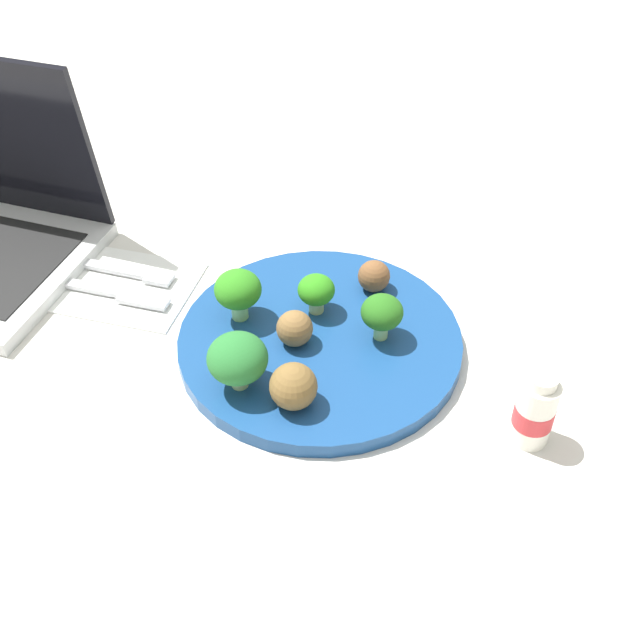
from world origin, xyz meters
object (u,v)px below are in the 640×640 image
at_px(meatball_far_rim, 293,386).
at_px(napkin, 115,284).
at_px(meatball_front_right, 374,276).
at_px(meatball_front_left, 295,328).
at_px(broccoli_floret_front_left, 316,291).
at_px(fork, 128,272).
at_px(yogurt_bottle, 535,411).
at_px(broccoli_floret_mid_right, 238,359).
at_px(plate, 320,341).
at_px(broccoli_floret_back_right, 382,313).
at_px(broccoli_floret_center, 239,289).
at_px(knife, 113,291).

relative_size(meatball_far_rim, napkin, 0.25).
bearing_deg(meatball_front_right, meatball_front_left, -115.49).
bearing_deg(broccoli_floret_front_left, fork, 178.94).
bearing_deg(broccoli_floret_front_left, meatball_front_left, -94.79).
height_order(meatball_front_right, yogurt_bottle, yogurt_bottle).
xyz_separation_m(meatball_front_left, meatball_front_right, (0.05, 0.10, -0.00)).
height_order(broccoli_floret_mid_right, meatball_far_rim, broccoli_floret_mid_right).
bearing_deg(plate, napkin, 175.33).
bearing_deg(fork, yogurt_bottle, -11.16).
distance_m(meatball_front_left, yogurt_bottle, 0.23).
bearing_deg(meatball_front_left, broccoli_floret_back_right, 24.24).
bearing_deg(broccoli_floret_center, meatball_front_right, 36.16).
relative_size(broccoli_floret_back_right, meatball_front_right, 1.43).
bearing_deg(meatball_far_rim, broccoli_floret_center, 133.98).
height_order(broccoli_floret_mid_right, napkin, broccoli_floret_mid_right).
height_order(meatball_far_rim, yogurt_bottle, yogurt_bottle).
bearing_deg(plate, meatball_front_left, -139.32).
xyz_separation_m(plate, meatball_front_left, (-0.02, -0.02, 0.03)).
xyz_separation_m(broccoli_floret_front_left, napkin, (-0.23, -0.01, -0.04)).
xyz_separation_m(meatball_front_left, napkin, (-0.22, 0.04, -0.03)).
bearing_deg(meatball_far_rim, fork, 151.77).
relative_size(plate, meatball_front_left, 7.86).
bearing_deg(broccoli_floret_back_right, knife, -177.03).
bearing_deg(meatball_front_left, yogurt_bottle, -8.16).
relative_size(plate, yogurt_bottle, 3.65).
bearing_deg(broccoli_floret_mid_right, napkin, 151.17).
height_order(fork, yogurt_bottle, yogurt_bottle).
height_order(broccoli_floret_mid_right, fork, broccoli_floret_mid_right).
xyz_separation_m(meatball_far_rim, fork, (-0.24, 0.13, -0.03)).
height_order(meatball_far_rim, knife, meatball_far_rim).
xyz_separation_m(broccoli_floret_center, meatball_front_left, (0.07, -0.02, -0.02)).
bearing_deg(broccoli_floret_center, knife, -179.77).
bearing_deg(napkin, broccoli_floret_mid_right, -28.83).
xyz_separation_m(broccoli_floret_front_left, meatball_front_left, (-0.00, -0.05, -0.01)).
height_order(broccoli_floret_center, yogurt_bottle, yogurt_bottle).
bearing_deg(fork, broccoli_floret_center, -13.09).
relative_size(broccoli_floret_back_right, broccoli_floret_center, 0.88).
height_order(broccoli_floret_front_left, yogurt_bottle, yogurt_bottle).
height_order(broccoli_floret_front_left, meatball_front_left, broccoli_floret_front_left).
distance_m(napkin, fork, 0.02).
bearing_deg(knife, broccoli_floret_mid_right, -25.70).
height_order(plate, knife, plate).
xyz_separation_m(meatball_far_rim, napkin, (-0.25, 0.11, -0.04)).
bearing_deg(broccoli_floret_front_left, yogurt_bottle, -20.36).
distance_m(plate, meatball_front_right, 0.10).
relative_size(napkin, yogurt_bottle, 2.22).
distance_m(meatball_far_rim, meatball_front_left, 0.08).
xyz_separation_m(broccoli_floret_center, meatball_far_rim, (0.09, -0.10, -0.01)).
xyz_separation_m(plate, fork, (-0.24, 0.04, -0.00)).
xyz_separation_m(meatball_front_right, yogurt_bottle, (0.18, -0.14, 0.00)).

